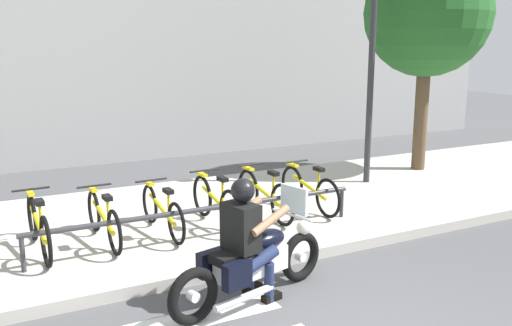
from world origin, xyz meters
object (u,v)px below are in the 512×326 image
at_px(bike_rack, 204,211).
at_px(motorcycle, 252,262).
at_px(bicycle_0, 38,227).
at_px(street_lamp, 372,52).
at_px(bicycle_3, 216,202).
at_px(tree_near_rack, 427,14).
at_px(bicycle_2, 162,211).
at_px(bicycle_4, 264,195).
at_px(bicycle_5, 309,189).
at_px(rider, 247,232).
at_px(bicycle_1, 103,219).

bearing_deg(bike_rack, motorcycle, -93.43).
distance_m(bicycle_0, street_lamp, 6.60).
bearing_deg(bicycle_3, bicycle_0, 179.99).
bearing_deg(tree_near_rack, bike_rack, -160.98).
relative_size(bicycle_2, bicycle_4, 0.98).
height_order(bicycle_4, tree_near_rack, tree_near_rack).
relative_size(bicycle_4, bicycle_5, 1.04).
relative_size(bicycle_0, bicycle_5, 1.06).
distance_m(rider, bicycle_3, 2.32).
bearing_deg(bicycle_2, bicycle_4, -0.05).
bearing_deg(bicycle_0, bicycle_3, -0.01).
bearing_deg(bicycle_2, bicycle_1, -179.97).
distance_m(bicycle_4, tree_near_rack, 5.59).
bearing_deg(bicycle_5, street_lamp, 27.40).
bearing_deg(bicycle_2, bicycle_0, -179.95).
distance_m(bicycle_2, bike_rack, 0.70).
distance_m(motorcycle, bicycle_2, 2.23).
bearing_deg(bicycle_3, bike_rack, -126.72).
bearing_deg(bicycle_1, bicycle_0, -179.93).
bearing_deg(rider, bicycle_3, 75.13).
relative_size(bicycle_2, street_lamp, 0.38).
height_order(rider, bicycle_1, rider).
bearing_deg(rider, bike_rack, 83.96).
xyz_separation_m(bicycle_5, street_lamp, (2.02, 1.05, 2.16)).
bearing_deg(bicycle_3, motorcycle, -103.09).
bearing_deg(rider, bicycle_5, 44.70).
height_order(rider, bicycle_3, rider).
bearing_deg(bicycle_5, bicycle_3, -179.98).
relative_size(bicycle_3, bicycle_5, 0.99).
xyz_separation_m(bicycle_1, street_lamp, (5.32, 1.05, 2.17)).
bearing_deg(bicycle_4, street_lamp, 20.20).
bearing_deg(bicycle_2, street_lamp, 13.09).
bearing_deg(bicycle_0, rider, -49.57).
bearing_deg(bicycle_0, bike_rack, -15.01).
relative_size(bicycle_3, bike_rack, 0.34).
bearing_deg(tree_near_rack, rider, -148.50).
relative_size(bicycle_3, street_lamp, 0.37).
relative_size(rider, bike_rack, 0.30).
height_order(bicycle_3, street_lamp, street_lamp).
xyz_separation_m(motorcycle, rider, (-0.08, -0.02, 0.36)).
height_order(bike_rack, street_lamp, street_lamp).
xyz_separation_m(bicycle_4, bike_rack, (-1.24, -0.55, 0.07)).
height_order(motorcycle, bicycle_2, motorcycle).
xyz_separation_m(rider, tree_near_rack, (5.98, 3.67, 2.58)).
xyz_separation_m(bicycle_0, bicycle_1, (0.83, 0.00, -0.02)).
height_order(bicycle_1, tree_near_rack, tree_near_rack).
distance_m(bicycle_0, bike_rack, 2.14).
bearing_deg(bicycle_3, bicycle_2, 179.87).
xyz_separation_m(bicycle_0, bike_rack, (2.07, -0.55, 0.07)).
relative_size(motorcycle, bicycle_5, 1.32).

